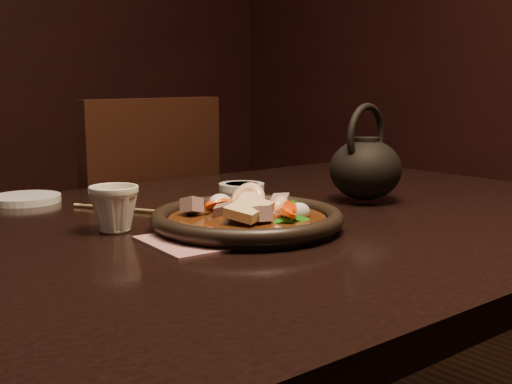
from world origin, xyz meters
TOP-DOWN VIEW (x-y plane):
  - table at (0.00, 0.00)m, footprint 1.60×0.90m
  - chair at (0.20, 0.63)m, footprint 0.53×0.53m
  - plate at (0.06, -0.05)m, footprint 0.28×0.28m
  - stirfry at (0.07, -0.05)m, footprint 0.17×0.17m
  - soy_dish at (0.27, 0.24)m, footprint 0.09×0.09m
  - saucer_right at (-0.11, 0.37)m, footprint 0.12×0.12m
  - tea_cup at (-0.10, 0.06)m, footprint 0.08×0.07m
  - chopsticks at (-0.01, 0.18)m, footprint 0.11×0.19m
  - napkin at (-0.03, -0.07)m, footprint 0.15×0.15m
  - teapot at (0.37, -0.01)m, footprint 0.16×0.13m

SIDE VIEW (x-z plane):
  - chair at x=0.20m, z-range 0.04..0.97m
  - table at x=0.00m, z-range 0.30..1.05m
  - napkin at x=-0.03m, z-range 0.75..0.75m
  - chopsticks at x=-0.01m, z-range 0.75..0.76m
  - saucer_right at x=-0.11m, z-range 0.75..0.76m
  - soy_dish at x=0.27m, z-range 0.75..0.76m
  - plate at x=0.06m, z-range 0.75..0.78m
  - stirfry at x=0.07m, z-range 0.74..0.80m
  - tea_cup at x=-0.10m, z-range 0.75..0.82m
  - teapot at x=0.37m, z-range 0.73..0.90m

